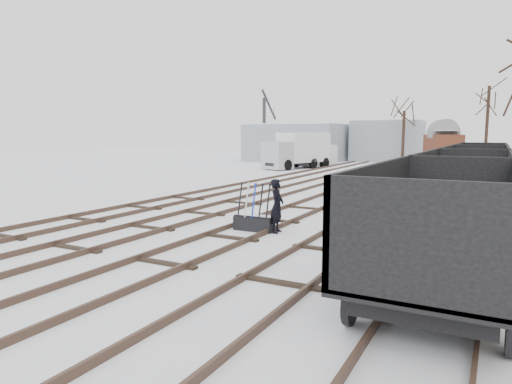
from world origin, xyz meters
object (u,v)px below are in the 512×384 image
ground_frame (254,222)px  panel_van (318,155)px  worker (277,206)px  crane (265,142)px  freight_wagon_a (441,248)px  lorry (298,150)px  box_van_wagon (443,147)px

ground_frame → panel_van: (-8.16, 27.81, 0.73)m
worker → crane: size_ratio=0.21×
crane → worker: bearing=-68.8°
worker → freight_wagon_a: size_ratio=0.27×
lorry → crane: 12.39m
panel_van → crane: (-8.66, 6.08, 1.07)m
lorry → freight_wagon_a: bearing=-42.5°
lorry → crane: (-7.99, 9.45, 0.48)m
ground_frame → worker: bearing=7.9°
ground_frame → panel_van: size_ratio=0.32×
freight_wagon_a → panel_van: bearing=114.0°
box_van_wagon → ground_frame: bearing=-117.6°
ground_frame → panel_van: bearing=106.7°
box_van_wagon → panel_van: 10.76m
worker → box_van_wagon: bearing=-12.4°
lorry → crane: crane is taller
freight_wagon_a → panel_van: (-14.01, 31.39, 0.06)m
ground_frame → crane: (-16.82, 33.89, 1.79)m
freight_wagon_a → lorry: (-14.68, 28.02, 0.64)m
box_van_wagon → lorry: size_ratio=0.67×
ground_frame → crane: bearing=116.7°
worker → panel_van: 29.11m
lorry → panel_van: (0.67, 3.37, -0.59)m
ground_frame → box_van_wagon: 28.18m
worker → panel_van: (-8.91, 27.71, 0.18)m
box_van_wagon → panel_van: bearing=158.7°
lorry → box_van_wagon: bearing=37.2°
freight_wagon_a → box_van_wagon: 31.78m
worker → freight_wagon_a: freight_wagon_a is taller
panel_van → lorry: bearing=-95.1°
freight_wagon_a → crane: crane is taller
panel_van → crane: crane is taller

